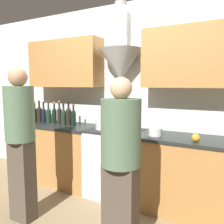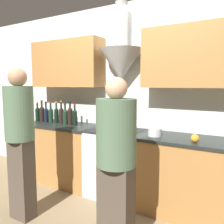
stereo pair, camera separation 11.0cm
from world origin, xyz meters
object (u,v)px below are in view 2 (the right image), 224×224
(person_foreground_right, at_px, (116,160))
(wine_bottle_7, at_px, (70,115))
(stock_pot, at_px, (106,124))
(orange_fruit, at_px, (195,138))
(person_foreground_left, at_px, (20,137))
(wine_bottle_5, at_px, (61,115))
(wine_bottle_6, at_px, (65,116))
(wine_bottle_1, at_px, (42,113))
(mixing_bowl, at_px, (128,128))
(wine_bottle_8, at_px, (75,117))
(wine_bottle_3, at_px, (51,115))
(stove_range, at_px, (116,162))
(wine_bottle_4, at_px, (56,115))
(wine_bottle_0, at_px, (38,113))
(saucepan, at_px, (155,132))
(wine_bottle_2, at_px, (46,114))

(person_foreground_right, bearing_deg, wine_bottle_7, 143.91)
(stock_pot, bearing_deg, orange_fruit, -7.51)
(person_foreground_left, bearing_deg, wine_bottle_5, 109.50)
(wine_bottle_6, bearing_deg, orange_fruit, -5.13)
(wine_bottle_1, relative_size, wine_bottle_6, 1.09)
(wine_bottle_6, relative_size, person_foreground_right, 0.20)
(wine_bottle_1, height_order, person_foreground_right, person_foreground_right)
(mixing_bowl, bearing_deg, wine_bottle_5, -177.98)
(person_foreground_right, bearing_deg, person_foreground_left, -178.28)
(wine_bottle_6, height_order, wine_bottle_8, same)
(wine_bottle_3, height_order, person_foreground_left, person_foreground_left)
(stove_range, height_order, wine_bottle_7, wine_bottle_7)
(wine_bottle_3, xyz_separation_m, wine_bottle_4, (0.11, 0.01, 0.00))
(orange_fruit, bearing_deg, person_foreground_left, -152.46)
(wine_bottle_7, height_order, orange_fruit, wine_bottle_7)
(wine_bottle_6, bearing_deg, wine_bottle_5, 176.74)
(wine_bottle_4, height_order, wine_bottle_7, wine_bottle_7)
(wine_bottle_0, bearing_deg, stock_pot, -0.45)
(wine_bottle_3, distance_m, wine_bottle_6, 0.29)
(wine_bottle_1, bearing_deg, person_foreground_left, -52.91)
(stove_range, bearing_deg, wine_bottle_8, -179.17)
(wine_bottle_8, relative_size, stock_pot, 1.17)
(mixing_bowl, bearing_deg, wine_bottle_6, -177.56)
(wine_bottle_0, xyz_separation_m, wine_bottle_3, (0.30, -0.00, 0.00))
(wine_bottle_1, relative_size, saucepan, 2.21)
(wine_bottle_0, xyz_separation_m, person_foreground_right, (2.06, -0.99, -0.17))
(wine_bottle_1, xyz_separation_m, stock_pot, (1.23, -0.01, -0.08))
(wine_bottle_5, distance_m, saucepan, 1.56)
(wine_bottle_0, height_order, person_foreground_right, person_foreground_right)
(wine_bottle_1, xyz_separation_m, wine_bottle_8, (0.70, -0.02, -0.01))
(stove_range, distance_m, wine_bottle_6, 1.06)
(wine_bottle_2, xyz_separation_m, saucepan, (1.86, -0.09, -0.08))
(wine_bottle_8, distance_m, person_foreground_left, 1.02)
(mixing_bowl, height_order, saucepan, saucepan)
(wine_bottle_4, xyz_separation_m, person_foreground_left, (0.47, -1.04, -0.10))
(wine_bottle_4, xyz_separation_m, saucepan, (1.65, -0.10, -0.09))
(wine_bottle_0, distance_m, wine_bottle_2, 0.20)
(wine_bottle_8, xyz_separation_m, saucepan, (1.26, -0.07, -0.08))
(wine_bottle_7, bearing_deg, wine_bottle_2, -179.26)
(wine_bottle_6, relative_size, saucepan, 2.02)
(saucepan, bearing_deg, wine_bottle_4, 176.45)
(stove_range, bearing_deg, wine_bottle_4, 179.06)
(wine_bottle_7, relative_size, person_foreground_right, 0.22)
(stove_range, bearing_deg, wine_bottle_7, 179.25)
(wine_bottle_2, distance_m, saucepan, 1.87)
(wine_bottle_1, distance_m, saucepan, 1.96)
(wine_bottle_7, height_order, saucepan, wine_bottle_7)
(orange_fruit, bearing_deg, wine_bottle_2, 175.92)
(wine_bottle_2, relative_size, wine_bottle_5, 0.92)
(mixing_bowl, bearing_deg, wine_bottle_8, -175.53)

